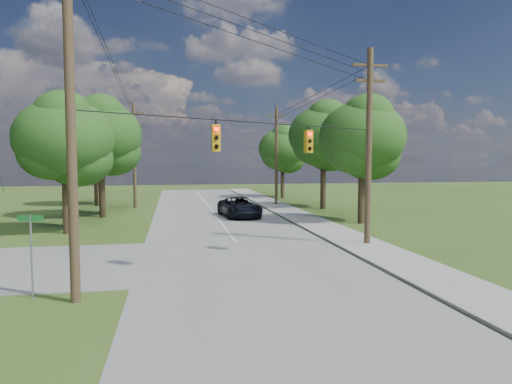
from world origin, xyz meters
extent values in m
plane|color=#344D19|center=(0.00, 0.00, 0.00)|extent=(140.00, 140.00, 0.00)
cube|color=gray|center=(2.00, 5.00, 0.01)|extent=(10.00, 100.00, 0.03)
cube|color=#ADABA2|center=(8.70, 5.00, 0.06)|extent=(2.60, 100.00, 0.12)
cylinder|color=#4E3C28|center=(-4.60, 0.40, 6.00)|extent=(0.32, 0.32, 12.00)
cylinder|color=#4E3C28|center=(8.90, 8.00, 5.25)|extent=(0.32, 0.32, 10.50)
cube|color=#4E3C28|center=(8.90, 8.00, 9.60)|extent=(2.00, 0.12, 0.14)
cube|color=#4E3C28|center=(8.90, 8.00, 8.80)|extent=(1.70, 0.12, 0.14)
cylinder|color=#4E3C28|center=(8.90, 30.00, 5.00)|extent=(0.32, 0.32, 10.00)
cube|color=#4E3C28|center=(8.90, 30.00, 9.10)|extent=(2.00, 0.12, 0.14)
cylinder|color=#4E3C28|center=(-5.00, 30.00, 5.00)|extent=(0.32, 0.32, 10.00)
cube|color=#4E3C28|center=(-5.00, 30.00, 9.10)|extent=(2.00, 0.12, 0.14)
cylinder|color=black|center=(2.15, 4.20, 10.35)|extent=(13.52, 7.63, 1.53)
cylinder|color=black|center=(2.15, 4.20, 9.95)|extent=(13.52, 7.63, 1.53)
cylinder|color=black|center=(2.15, 4.20, 9.55)|extent=(13.52, 7.63, 1.53)
cylinder|color=black|center=(8.90, 19.00, 9.35)|extent=(0.03, 22.00, 0.53)
cylinder|color=black|center=(-4.80, 15.20, 10.10)|extent=(0.43, 29.60, 2.03)
cylinder|color=black|center=(8.90, 19.00, 8.95)|extent=(0.03, 22.00, 0.53)
cylinder|color=black|center=(-4.80, 15.20, 9.70)|extent=(0.43, 29.60, 2.03)
cylinder|color=black|center=(2.15, 4.20, 6.20)|extent=(13.52, 7.63, 0.04)
cube|color=#E7AF0D|center=(0.26, 3.02, 5.48)|extent=(0.32, 0.22, 1.05)
sphere|color=#FF0C05|center=(0.26, 2.88, 5.83)|extent=(0.17, 0.17, 0.17)
cube|color=#E7AF0D|center=(0.26, 3.26, 5.48)|extent=(0.32, 0.22, 1.05)
sphere|color=#FF0C05|center=(0.26, 3.40, 5.83)|extent=(0.17, 0.17, 0.17)
cube|color=#E7AF0D|center=(4.85, 5.60, 5.48)|extent=(0.32, 0.22, 1.05)
sphere|color=#FF0C05|center=(4.85, 5.46, 5.83)|extent=(0.17, 0.17, 0.17)
cube|color=#E7AF0D|center=(4.85, 5.84, 5.48)|extent=(0.32, 0.22, 1.05)
sphere|color=#FF0C05|center=(4.85, 5.98, 5.83)|extent=(0.17, 0.17, 0.17)
cylinder|color=#3C2E1E|center=(-8.00, 15.00, 1.57)|extent=(0.45, 0.45, 3.15)
ellipsoid|color=#254915|center=(-8.00, 15.00, 5.94)|extent=(6.00, 6.00, 4.92)
cylinder|color=#3C2E1E|center=(-7.00, 23.00, 1.75)|extent=(0.50, 0.50, 3.50)
ellipsoid|color=#254915|center=(-7.00, 23.00, 6.60)|extent=(6.40, 6.40, 5.25)
cylinder|color=#3C2E1E|center=(-9.00, 33.00, 1.66)|extent=(0.48, 0.47, 3.32)
ellipsoid|color=#254915|center=(-9.00, 33.00, 6.27)|extent=(6.00, 6.00, 4.92)
cylinder|color=#3C2E1E|center=(12.00, 16.00, 1.66)|extent=(0.48, 0.48, 3.32)
ellipsoid|color=#254915|center=(12.00, 16.00, 6.27)|extent=(6.20, 6.20, 5.08)
cylinder|color=#3C2E1E|center=(12.50, 26.00, 1.84)|extent=(0.52, 0.52, 3.67)
ellipsoid|color=#254915|center=(12.50, 26.00, 6.93)|extent=(6.60, 6.60, 5.41)
cylinder|color=#3C2E1E|center=(11.50, 38.00, 1.57)|extent=(0.45, 0.45, 3.15)
ellipsoid|color=#254915|center=(11.50, 38.00, 5.94)|extent=(5.80, 5.80, 4.76)
imported|color=black|center=(3.82, 21.11, 0.82)|extent=(3.24, 5.94, 1.58)
cylinder|color=gray|center=(-6.07, 1.00, 1.41)|extent=(0.07, 0.07, 2.82)
cube|color=#145B23|center=(-6.07, 1.00, 2.71)|extent=(0.84, 0.16, 0.20)
camera|label=1|loc=(-1.45, -14.97, 4.63)|focal=32.00mm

